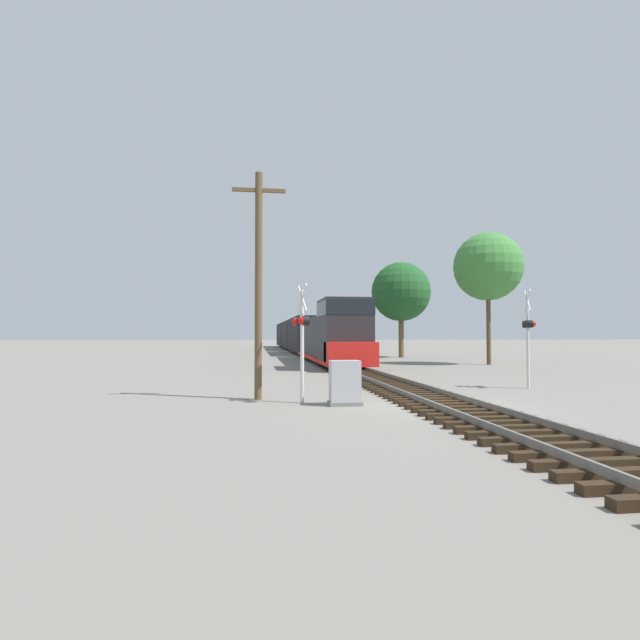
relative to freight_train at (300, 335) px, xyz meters
name	(u,v)px	position (x,y,z in m)	size (l,w,h in m)	color
ground_plane	(444,407)	(0.00, -47.36, -2.09)	(400.00, 400.00, 0.00)	slate
rail_track_bed	(444,403)	(0.00, -47.36, -1.95)	(2.60, 160.00, 0.31)	black
freight_train	(300,335)	(0.00, 0.00, 0.00)	(3.01, 67.50, 4.42)	#232326
crossing_signal_near	(301,330)	(-4.16, -45.91, 0.25)	(0.50, 1.01, 3.78)	silver
crossing_signal_far	(528,328)	(5.35, -42.86, 0.34)	(0.54, 1.01, 4.00)	silver
relay_cabinet	(345,383)	(-2.88, -46.58, -1.41)	(1.01, 0.63, 1.38)	slate
utility_pole	(259,280)	(-5.51, -44.85, 1.91)	(1.80, 0.25, 7.67)	brown
tree_far_right	(488,267)	(11.30, -27.35, 5.06)	(4.98, 4.98, 9.66)	brown
tree_mid_background	(401,292)	(8.37, -15.27, 4.21)	(5.69, 5.69, 9.17)	brown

